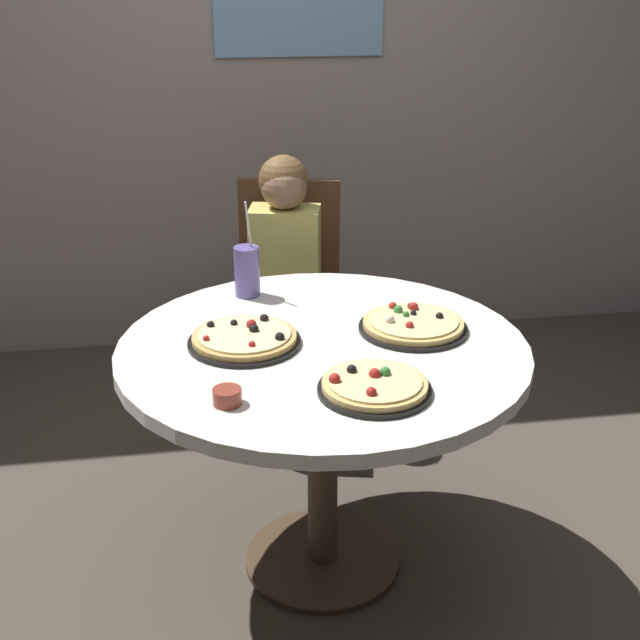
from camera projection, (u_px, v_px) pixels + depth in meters
name	position (u px, v px, depth m)	size (l,w,h in m)	color
ground_plane	(322.00, 561.00, 2.59)	(8.00, 8.00, 0.00)	#4C4238
wall_with_window	(259.00, 30.00, 3.65)	(5.20, 0.14, 2.90)	#A8998E
dining_table	(323.00, 377.00, 2.34)	(1.14, 1.14, 0.75)	silver
chair_wooden	(288.00, 288.00, 3.30)	(0.48, 0.48, 0.95)	brown
diner_child	(284.00, 317.00, 3.15)	(0.33, 0.43, 1.08)	#3F4766
pizza_veggie	(245.00, 339.00, 2.29)	(0.31, 0.31, 0.05)	black
pizza_cheese	(413.00, 325.00, 2.38)	(0.31, 0.31, 0.05)	black
pizza_pepperoni	(374.00, 386.00, 2.03)	(0.28, 0.28, 0.05)	black
soda_cup	(247.00, 271.00, 2.60)	(0.08, 0.08, 0.31)	#6659A5
sauce_bowl	(227.00, 396.00, 1.98)	(0.07, 0.07, 0.04)	brown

